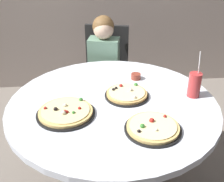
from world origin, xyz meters
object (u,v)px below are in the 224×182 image
at_px(chair_wooden, 106,72).
at_px(pizza_cheese, 127,94).
at_px(dining_table, 113,114).
at_px(soda_cup, 194,85).
at_px(pizza_veggie, 66,112).
at_px(sauce_bowl, 136,76).
at_px(pizza_pepperoni, 153,128).
at_px(diner_child, 103,85).

bearing_deg(chair_wooden, pizza_cheese, -84.94).
relative_size(dining_table, soda_cup, 4.25).
distance_m(pizza_veggie, soda_cup, 0.82).
bearing_deg(pizza_cheese, sauce_bowl, 67.54).
xyz_separation_m(chair_wooden, soda_cup, (0.50, -0.89, 0.30)).
bearing_deg(pizza_pepperoni, dining_table, 120.73).
bearing_deg(dining_table, pizza_veggie, -157.78).
distance_m(dining_table, soda_cup, 0.55).
distance_m(dining_table, diner_child, 0.76).
xyz_separation_m(diner_child, pizza_cheese, (0.11, -0.68, 0.28)).
height_order(pizza_cheese, sauce_bowl, pizza_cheese).
bearing_deg(pizza_veggie, sauce_bowl, 41.08).
height_order(pizza_pepperoni, sauce_bowl, pizza_pepperoni).
height_order(dining_table, diner_child, diner_child).
distance_m(dining_table, sauce_bowl, 0.38).
bearing_deg(chair_wooden, pizza_veggie, -106.53).
xyz_separation_m(chair_wooden, pizza_veggie, (-0.31, -1.03, 0.24)).
distance_m(chair_wooden, pizza_veggie, 1.10).
distance_m(chair_wooden, diner_child, 0.19).
height_order(dining_table, sauce_bowl, sauce_bowl).
relative_size(dining_table, chair_wooden, 1.38).
height_order(diner_child, pizza_pepperoni, diner_child).
distance_m(pizza_veggie, pizza_pepperoni, 0.51).
xyz_separation_m(dining_table, pizza_pepperoni, (0.18, -0.31, 0.10)).
bearing_deg(soda_cup, sauce_bowl, 139.82).
relative_size(dining_table, diner_child, 1.21).
height_order(pizza_veggie, pizza_cheese, pizza_veggie).
xyz_separation_m(dining_table, diner_child, (-0.02, 0.74, -0.18)).
relative_size(pizza_veggie, pizza_cheese, 1.20).
relative_size(diner_child, pizza_veggie, 3.18).
bearing_deg(sauce_bowl, diner_child, 116.28).
distance_m(diner_child, soda_cup, 0.96).
height_order(diner_child, pizza_veggie, diner_child).
relative_size(diner_child, sauce_bowl, 15.46).
xyz_separation_m(pizza_cheese, sauce_bowl, (0.10, 0.24, 0.00)).
relative_size(pizza_veggie, pizza_pepperoni, 1.11).
bearing_deg(pizza_pepperoni, pizza_cheese, 103.30).
height_order(pizza_cheese, pizza_pepperoni, pizza_pepperoni).
bearing_deg(dining_table, pizza_cheese, 32.52).
relative_size(chair_wooden, pizza_pepperoni, 3.10).
bearing_deg(pizza_cheese, dining_table, -147.48).
relative_size(pizza_pepperoni, sauce_bowl, 4.37).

